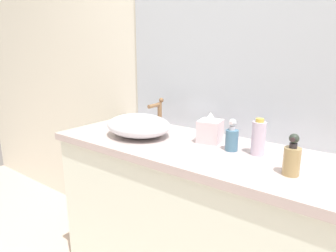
{
  "coord_description": "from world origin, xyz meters",
  "views": [
    {
      "loc": [
        0.62,
        -0.77,
        1.36
      ],
      "look_at": [
        -0.25,
        0.39,
        0.98
      ],
      "focal_mm": 31.47,
      "sensor_mm": 36.0,
      "label": 1
    }
  ],
  "objects_px": {
    "sink_basin": "(139,125)",
    "soap_dispenser": "(292,158)",
    "tissue_box": "(210,130)",
    "spray_can": "(258,138)",
    "lotion_bottle": "(232,138)"
  },
  "relations": [
    {
      "from": "sink_basin",
      "to": "tissue_box",
      "type": "distance_m",
      "value": 0.39
    },
    {
      "from": "sink_basin",
      "to": "lotion_bottle",
      "type": "distance_m",
      "value": 0.52
    },
    {
      "from": "spray_can",
      "to": "tissue_box",
      "type": "bearing_deg",
      "value": 172.02
    },
    {
      "from": "spray_can",
      "to": "tissue_box",
      "type": "distance_m",
      "value": 0.27
    },
    {
      "from": "lotion_bottle",
      "to": "spray_can",
      "type": "bearing_deg",
      "value": 9.17
    },
    {
      "from": "soap_dispenser",
      "to": "spray_can",
      "type": "xyz_separation_m",
      "value": [
        -0.18,
        0.14,
        0.01
      ]
    },
    {
      "from": "lotion_bottle",
      "to": "soap_dispenser",
      "type": "bearing_deg",
      "value": -22.48
    },
    {
      "from": "sink_basin",
      "to": "soap_dispenser",
      "type": "bearing_deg",
      "value": -3.09
    },
    {
      "from": "soap_dispenser",
      "to": "spray_can",
      "type": "bearing_deg",
      "value": 141.74
    },
    {
      "from": "soap_dispenser",
      "to": "tissue_box",
      "type": "height_order",
      "value": "soap_dispenser"
    },
    {
      "from": "tissue_box",
      "to": "sink_basin",
      "type": "bearing_deg",
      "value": -159.58
    },
    {
      "from": "spray_can",
      "to": "tissue_box",
      "type": "relative_size",
      "value": 1.07
    },
    {
      "from": "sink_basin",
      "to": "tissue_box",
      "type": "xyz_separation_m",
      "value": [
        0.37,
        0.14,
        0.01
      ]
    },
    {
      "from": "sink_basin",
      "to": "soap_dispenser",
      "type": "relative_size",
      "value": 2.3
    },
    {
      "from": "sink_basin",
      "to": "spray_can",
      "type": "xyz_separation_m",
      "value": [
        0.63,
        0.1,
        0.02
      ]
    }
  ]
}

